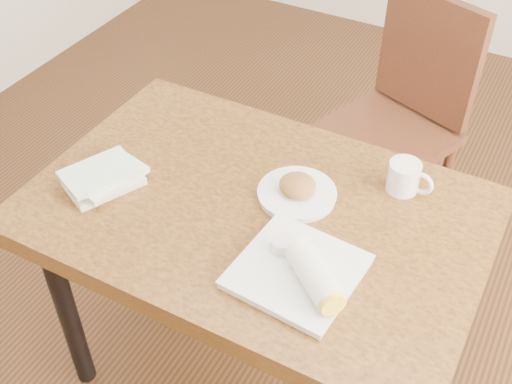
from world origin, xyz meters
The scene contains 7 objects.
ground centered at (0.00, 0.00, -0.01)m, with size 4.00×5.00×0.01m, color #472814.
table centered at (0.00, 0.00, 0.66)m, with size 1.17×0.78×0.75m.
chair_far centered at (0.12, 0.89, 0.55)m, with size 0.54×0.54×0.95m.
plate_scone centered at (0.08, 0.08, 0.77)m, with size 0.21×0.21×0.07m.
coffee_mug centered at (0.31, 0.24, 0.79)m, with size 0.13×0.09×0.09m.
plate_burrito centered at (0.21, -0.17, 0.78)m, with size 0.29×0.29×0.09m.
book_stack centered at (-0.40, -0.12, 0.78)m, with size 0.20×0.23×0.05m.
Camera 1 is at (0.58, -1.06, 1.88)m, focal length 45.00 mm.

